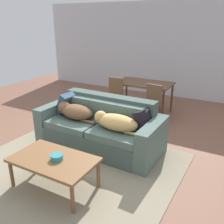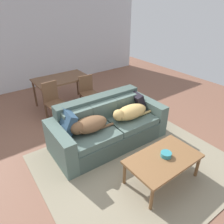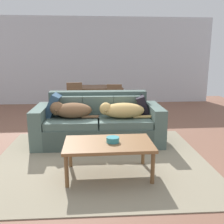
% 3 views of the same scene
% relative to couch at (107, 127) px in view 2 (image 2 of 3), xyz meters
% --- Properties ---
extents(ground_plane, '(10.00, 10.00, 0.00)m').
position_rel_couch_xyz_m(ground_plane, '(-0.22, -0.19, -0.34)').
color(ground_plane, brown).
extents(back_partition, '(8.00, 0.12, 2.70)m').
position_rel_couch_xyz_m(back_partition, '(-0.22, 3.81, 1.01)').
color(back_partition, silver).
rests_on(back_partition, ground).
extents(area_rug, '(3.21, 2.82, 0.01)m').
position_rel_couch_xyz_m(area_rug, '(-0.00, -0.87, -0.34)').
color(area_rug, gray).
rests_on(area_rug, ground).
extents(couch, '(2.26, 1.03, 0.89)m').
position_rel_couch_xyz_m(couch, '(0.00, 0.00, 0.00)').
color(couch, '#42544E').
rests_on(couch, ground).
extents(dog_on_left_cushion, '(0.83, 0.39, 0.29)m').
position_rel_couch_xyz_m(dog_on_left_cushion, '(-0.49, -0.11, 0.28)').
color(dog_on_left_cushion, brown).
rests_on(dog_on_left_cushion, couch).
extents(dog_on_right_cushion, '(0.91, 0.36, 0.28)m').
position_rel_couch_xyz_m(dog_on_right_cushion, '(0.39, -0.19, 0.28)').
color(dog_on_right_cushion, tan).
rests_on(dog_on_right_cushion, couch).
extents(throw_pillow_by_left_arm, '(0.34, 0.44, 0.44)m').
position_rel_couch_xyz_m(throw_pillow_by_left_arm, '(-0.80, 0.08, 0.33)').
color(throw_pillow_by_left_arm, navy).
rests_on(throw_pillow_by_left_arm, couch).
extents(throw_pillow_by_right_arm, '(0.29, 0.39, 0.39)m').
position_rel_couch_xyz_m(throw_pillow_by_right_arm, '(0.81, 0.04, 0.30)').
color(throw_pillow_by_right_arm, black).
rests_on(throw_pillow_by_right_arm, couch).
extents(coffee_table, '(1.14, 0.67, 0.45)m').
position_rel_couch_xyz_m(coffee_table, '(0.08, -1.35, 0.07)').
color(coffee_table, brown).
rests_on(coffee_table, ground).
extents(bowl_on_coffee_table, '(0.17, 0.17, 0.07)m').
position_rel_couch_xyz_m(bowl_on_coffee_table, '(0.14, -1.35, 0.15)').
color(bowl_on_coffee_table, teal).
rests_on(bowl_on_coffee_table, coffee_table).
extents(dining_table, '(1.35, 0.80, 0.76)m').
position_rel_couch_xyz_m(dining_table, '(-0.01, 2.03, 0.34)').
color(dining_table, brown).
rests_on(dining_table, ground).
extents(dining_chair_near_left, '(0.43, 0.43, 0.92)m').
position_rel_couch_xyz_m(dining_chair_near_left, '(-0.50, 1.43, 0.17)').
color(dining_chair_near_left, brown).
rests_on(dining_chair_near_left, ground).
extents(dining_chair_near_right, '(0.45, 0.45, 0.87)m').
position_rel_couch_xyz_m(dining_chair_near_right, '(0.42, 1.44, 0.15)').
color(dining_chair_near_right, brown).
rests_on(dining_chair_near_right, ground).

